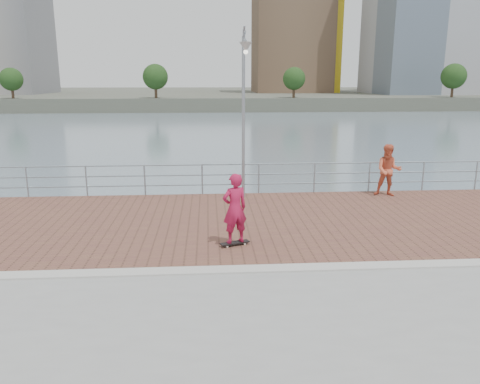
{
  "coord_description": "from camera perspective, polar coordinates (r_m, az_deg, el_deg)",
  "views": [
    {
      "loc": [
        -0.79,
        -9.55,
        4.15
      ],
      "look_at": [
        0.0,
        2.0,
        1.3
      ],
      "focal_mm": 35.0,
      "sensor_mm": 36.0,
      "label": 1
    }
  ],
  "objects": [
    {
      "name": "water",
      "position": [
        11.38,
        0.73,
        -18.87
      ],
      "size": [
        400.0,
        400.0,
        0.0
      ],
      "primitive_type": "plane",
      "color": "slate",
      "rests_on": "ground"
    },
    {
      "name": "brick_lane",
      "position": [
        13.81,
        -0.45,
        -3.62
      ],
      "size": [
        40.0,
        6.8,
        0.02
      ],
      "primitive_type": "cube",
      "color": "brown",
      "rests_on": "seawall"
    },
    {
      "name": "curb",
      "position": [
        10.43,
        0.76,
        -9.44
      ],
      "size": [
        40.0,
        0.4,
        0.06
      ],
      "primitive_type": "cube",
      "color": "#B7B5AD",
      "rests_on": "seawall"
    },
    {
      "name": "far_shore",
      "position": [
        132.14,
        -3.65,
        11.66
      ],
      "size": [
        320.0,
        95.0,
        2.5
      ],
      "primitive_type": "cube",
      "color": "#4C5142",
      "rests_on": "ground"
    },
    {
      "name": "guardrail",
      "position": [
        16.92,
        -1.16,
        2.03
      ],
      "size": [
        39.06,
        0.06,
        1.13
      ],
      "color": "#8C9EA8",
      "rests_on": "brick_lane"
    },
    {
      "name": "street_lamp",
      "position": [
        15.7,
        0.54,
        12.93
      ],
      "size": [
        0.4,
        1.17,
        5.49
      ],
      "color": "gray",
      "rests_on": "brick_lane"
    },
    {
      "name": "skateboard",
      "position": [
        11.85,
        -0.64,
        -6.22
      ],
      "size": [
        0.77,
        0.45,
        0.09
      ],
      "rotation": [
        0.0,
        0.0,
        0.37
      ],
      "color": "black",
      "rests_on": "brick_lane"
    },
    {
      "name": "skateboarder",
      "position": [
        11.57,
        -0.65,
        -2.02
      ],
      "size": [
        0.75,
        0.63,
        1.77
      ],
      "primitive_type": "imported",
      "rotation": [
        0.0,
        0.0,
        3.51
      ],
      "color": "#AB163E",
      "rests_on": "skateboard"
    },
    {
      "name": "bystander",
      "position": [
        17.39,
        17.65,
        2.54
      ],
      "size": [
        1.06,
        0.94,
        1.84
      ],
      "primitive_type": "imported",
      "rotation": [
        0.0,
        0.0,
        -0.31
      ],
      "color": "#DE6341",
      "rests_on": "brick_lane"
    },
    {
      "name": "shoreline_trees",
      "position": [
        92.27,
        16.82,
        13.29
      ],
      "size": [
        169.58,
        5.08,
        6.77
      ],
      "color": "#473323",
      "rests_on": "far_shore"
    }
  ]
}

